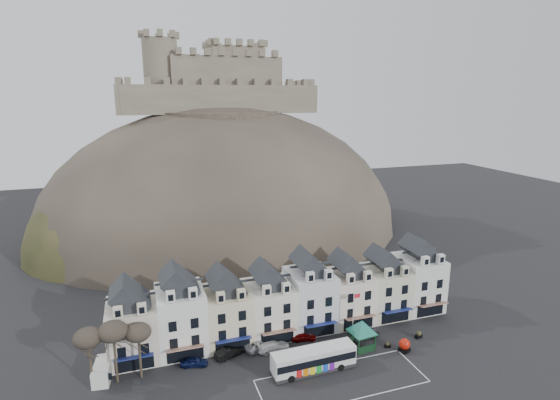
# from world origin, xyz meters

# --- Properties ---
(ground) EXTENTS (300.00, 300.00, 0.00)m
(ground) POSITION_xyz_m (0.00, 0.00, 0.00)
(ground) COLOR black
(ground) RESTS_ON ground
(coach_bay_markings) EXTENTS (22.00, 7.50, 0.01)m
(coach_bay_markings) POSITION_xyz_m (2.00, 1.25, 0.00)
(coach_bay_markings) COLOR silver
(coach_bay_markings) RESTS_ON ground
(townhouse_terrace) EXTENTS (54.40, 9.35, 11.80)m
(townhouse_terrace) POSITION_xyz_m (0.15, 15.97, 5.30)
(townhouse_terrace) COLOR silver
(townhouse_terrace) RESTS_ON ground
(castle_hill) EXTENTS (100.00, 76.00, 68.00)m
(castle_hill) POSITION_xyz_m (1.25, 68.95, 0.11)
(castle_hill) COLOR #312C26
(castle_hill) RESTS_ON ground
(castle) EXTENTS (50.20, 22.20, 22.00)m
(castle) POSITION_xyz_m (0.51, 75.93, 40.19)
(castle) COLOR #63584C
(castle) RESTS_ON ground
(tree_left_far) EXTENTS (3.61, 3.61, 8.24)m
(tree_left_far) POSITION_xyz_m (-29.00, 10.50, 6.90)
(tree_left_far) COLOR #322920
(tree_left_far) RESTS_ON ground
(tree_left_mid) EXTENTS (3.78, 3.78, 8.64)m
(tree_left_mid) POSITION_xyz_m (-26.00, 10.50, 7.24)
(tree_left_mid) COLOR #322920
(tree_left_mid) RESTS_ON ground
(tree_left_near) EXTENTS (3.43, 3.43, 7.84)m
(tree_left_near) POSITION_xyz_m (-23.00, 10.50, 6.55)
(tree_left_near) COLOR #322920
(tree_left_near) RESTS_ON ground
(bus) EXTENTS (11.73, 2.99, 3.29)m
(bus) POSITION_xyz_m (-0.68, 4.48, 1.82)
(bus) COLOR #262628
(bus) RESTS_ON ground
(bus_shelter) EXTENTS (7.01, 7.01, 4.47)m
(bus_shelter) POSITION_xyz_m (8.20, 7.38, 3.47)
(bus_shelter) COLOR black
(bus_shelter) RESTS_ON ground
(red_buoy) EXTENTS (1.76, 1.76, 2.00)m
(red_buoy) POSITION_xyz_m (13.76, 4.54, 1.02)
(red_buoy) COLOR black
(red_buoy) RESTS_ON ground
(flagpole) EXTENTS (1.11, 0.12, 7.68)m
(flagpole) POSITION_xyz_m (8.20, 10.00, 4.39)
(flagpole) COLOR silver
(flagpole) RESTS_ON ground
(white_van) EXTENTS (2.67, 5.04, 2.20)m
(white_van) POSITION_xyz_m (-27.81, 11.80, 1.10)
(white_van) COLOR silver
(white_van) RESTS_ON ground
(planter_west) EXTENTS (0.90, 0.62, 0.88)m
(planter_west) POSITION_xyz_m (12.00, 6.22, 0.42)
(planter_west) COLOR black
(planter_west) RESTS_ON ground
(planter_east) EXTENTS (1.22, 0.79, 1.13)m
(planter_east) POSITION_xyz_m (18.00, 6.97, 0.54)
(planter_east) COLOR black
(planter_east) RESTS_ON ground
(car_navy) EXTENTS (4.01, 2.33, 1.28)m
(car_navy) POSITION_xyz_m (-16.00, 10.73, 0.64)
(car_navy) COLOR #0C143D
(car_navy) RESTS_ON ground
(car_black) EXTENTS (4.79, 3.19, 1.49)m
(car_black) POSITION_xyz_m (-10.80, 11.43, 0.75)
(car_black) COLOR black
(car_black) RESTS_ON ground
(car_silver) EXTENTS (5.20, 3.87, 1.33)m
(car_silver) POSITION_xyz_m (-6.22, 12.00, 0.66)
(car_silver) COLOR #B3B4BB
(car_silver) RESTS_ON ground
(car_white) EXTENTS (4.87, 2.05, 1.40)m
(car_white) POSITION_xyz_m (-4.40, 10.78, 0.70)
(car_white) COLOR white
(car_white) RESTS_ON ground
(car_maroon) EXTENTS (4.11, 2.33, 1.32)m
(car_maroon) POSITION_xyz_m (0.80, 12.00, 0.66)
(car_maroon) COLOR #4D0404
(car_maroon) RESTS_ON ground
(car_charcoal) EXTENTS (4.93, 2.52, 1.55)m
(car_charcoal) POSITION_xyz_m (10.00, 9.50, 0.77)
(car_charcoal) COLOR black
(car_charcoal) RESTS_ON ground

